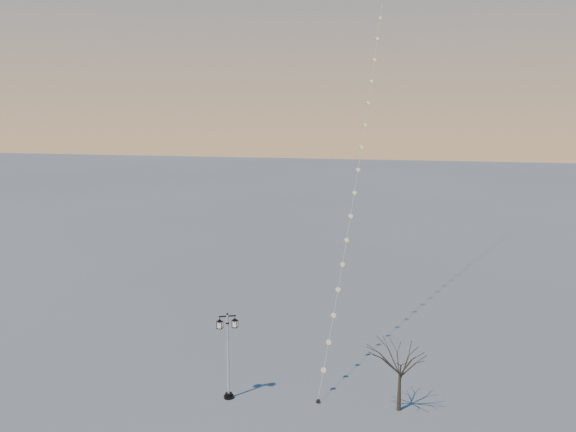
# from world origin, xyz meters

# --- Properties ---
(ground) EXTENTS (300.00, 300.00, 0.00)m
(ground) POSITION_xyz_m (0.00, 0.00, 0.00)
(ground) COLOR slate
(ground) RESTS_ON ground
(street_lamp) EXTENTS (1.15, 0.74, 4.80)m
(street_lamp) POSITION_xyz_m (-3.28, 0.69, 2.65)
(street_lamp) COLOR black
(street_lamp) RESTS_ON ground
(bare_tree) EXTENTS (2.27, 2.27, 3.76)m
(bare_tree) POSITION_xyz_m (5.70, 1.26, 2.61)
(bare_tree) COLOR #372E20
(bare_tree) RESTS_ON ground
(kite_train) EXTENTS (3.01, 31.74, 39.98)m
(kite_train) POSITION_xyz_m (2.71, 16.73, 19.88)
(kite_train) COLOR black
(kite_train) RESTS_ON ground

